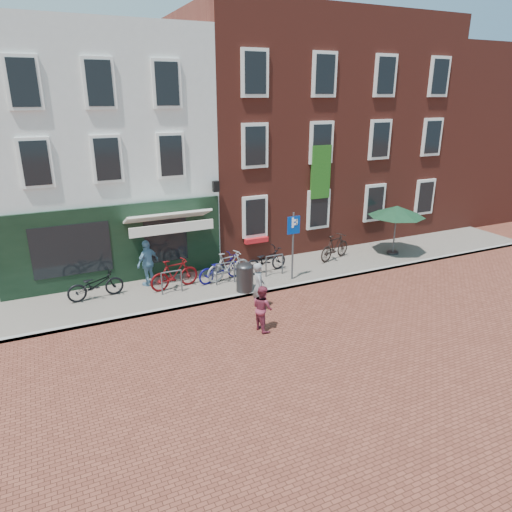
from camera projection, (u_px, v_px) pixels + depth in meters
name	position (u px, v px, depth m)	size (l,w,h in m)	color
ground	(277.00, 291.00, 16.66)	(80.00, 80.00, 0.00)	brown
sidewalk	(282.00, 272.00, 18.33)	(24.00, 3.00, 0.10)	slate
building_stucco	(93.00, 150.00, 19.17)	(8.00, 8.00, 9.00)	silver
building_brick_mid	(248.00, 132.00, 21.80)	(6.00, 8.00, 10.00)	maroon
building_brick_right	(353.00, 128.00, 24.20)	(6.00, 8.00, 10.00)	maroon
filler_right	(444.00, 134.00, 26.96)	(7.00, 8.00, 9.00)	maroon
litter_bin	(245.00, 276.00, 16.25)	(0.60, 0.60, 1.11)	#2D2D2F
parking_sign	(293.00, 236.00, 16.93)	(0.50, 0.08, 2.56)	#4C4C4F
parasol	(397.00, 209.00, 19.63)	(2.38, 2.38, 2.22)	#4C4C4F
woman	(259.00, 286.00, 15.02)	(0.59, 0.39, 1.61)	gray
boy	(262.00, 308.00, 13.72)	(0.68, 0.53, 1.41)	maroon
cafe_person	(148.00, 263.00, 16.69)	(0.99, 0.41, 1.69)	#6A96B6
bicycle_0	(96.00, 285.00, 15.69)	(0.65, 1.87, 0.98)	black
bicycle_1	(174.00, 274.00, 16.48)	(0.51, 1.82, 1.09)	#62090C
bicycle_2	(220.00, 268.00, 17.18)	(0.65, 1.87, 0.98)	#0C0958
bicycle_3	(229.00, 266.00, 17.25)	(0.51, 1.82, 1.09)	#979899
bicycle_4	(266.00, 260.00, 18.01)	(0.65, 1.87, 0.98)	black
bicycle_5	(335.00, 247.00, 19.39)	(0.51, 1.82, 1.09)	black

